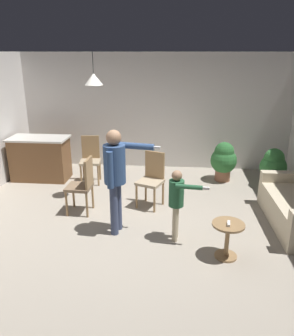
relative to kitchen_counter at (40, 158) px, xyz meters
The scene contains 13 objects.
ground 3.23m from the kitchen_counter, 39.97° to the right, with size 7.68×7.68×0.00m, color #9E9384.
wall_back 2.84m from the kitchen_counter, 25.08° to the left, with size 6.40×0.10×2.70m, color silver.
kitchen_counter is the anchor object (origin of this frame).
side_table_by_couch 4.58m from the kitchen_counter, 36.00° to the right, with size 0.44×0.44×0.52m.
person_adult 3.04m from the kitchen_counter, 45.69° to the right, with size 0.84×0.47×1.64m.
person_child 3.79m from the kitchen_counter, 37.30° to the right, with size 0.56×0.36×1.11m.
dining_chair_by_counter 1.14m from the kitchen_counter, ahead, with size 0.47×0.47×1.00m.
dining_chair_near_wall 2.78m from the kitchen_counter, 23.63° to the right, with size 0.55×0.55×1.00m.
dining_chair_centre_back 2.07m from the kitchen_counter, 47.78° to the right, with size 0.43×0.43×1.00m.
potted_plant_corner 4.98m from the kitchen_counter, ahead, with size 0.55×0.55×0.84m.
potted_plant_by_wall 4.02m from the kitchen_counter, ahead, with size 0.57×0.57×0.87m.
spare_remote_on_table 4.60m from the kitchen_counter, 36.40° to the right, with size 0.04×0.13×0.04m, color white.
ceiling_light_pendant 2.51m from the kitchen_counter, 31.24° to the right, with size 0.32×0.32×0.55m.
Camera 1 is at (0.54, -4.70, 2.70)m, focal length 35.70 mm.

